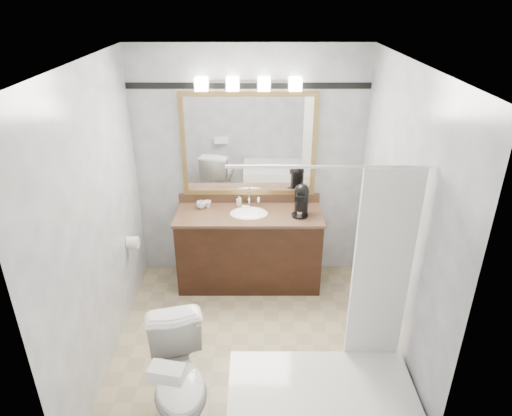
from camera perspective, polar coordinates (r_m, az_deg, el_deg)
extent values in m
cube|color=tan|center=(4.38, -1.00, -16.79)|extent=(2.40, 2.60, 0.01)
cube|color=white|center=(3.25, -1.36, 17.77)|extent=(2.40, 2.60, 0.01)
cube|color=silver|center=(4.84, -0.87, 5.14)|extent=(2.40, 0.01, 2.50)
cube|color=silver|center=(2.57, -1.70, -15.93)|extent=(2.40, 0.01, 2.50)
cube|color=silver|center=(3.87, -19.32, -2.02)|extent=(0.01, 2.60, 2.50)
cube|color=silver|center=(3.82, 17.24, -2.04)|extent=(0.01, 2.60, 2.50)
cube|color=black|center=(4.95, -0.85, -5.21)|extent=(1.50, 0.55, 0.82)
cube|color=brown|center=(4.74, -0.89, -0.81)|extent=(1.53, 0.58, 0.03)
cube|color=brown|center=(4.96, -0.85, 1.27)|extent=(1.53, 0.03, 0.10)
ellipsoid|color=white|center=(4.75, -0.89, -0.97)|extent=(0.44, 0.34, 0.14)
cube|color=#A38749|center=(4.60, -0.94, 14.09)|extent=(1.40, 0.04, 0.05)
cube|color=#A38749|center=(4.92, -0.86, 2.04)|extent=(1.40, 0.04, 0.05)
cube|color=#A38749|center=(4.79, -9.07, 7.76)|extent=(0.05, 0.04, 1.00)
cube|color=#A38749|center=(4.77, 7.31, 7.80)|extent=(0.05, 0.04, 1.00)
cube|color=white|center=(4.74, -0.90, 7.88)|extent=(1.30, 0.01, 1.00)
cube|color=silver|center=(4.56, -0.96, 15.60)|extent=(0.90, 0.05, 0.03)
cube|color=white|center=(4.55, -6.85, 15.14)|extent=(0.12, 0.12, 0.12)
cube|color=white|center=(4.52, -2.93, 15.22)|extent=(0.12, 0.12, 0.12)
cube|color=white|center=(4.52, 1.01, 15.24)|extent=(0.12, 0.12, 0.12)
cube|color=white|center=(4.53, 4.94, 15.19)|extent=(0.12, 0.12, 0.12)
cube|color=black|center=(4.60, -0.95, 15.04)|extent=(2.40, 0.01, 0.06)
cube|color=white|center=(3.61, 7.96, -23.88)|extent=(1.30, 0.72, 0.45)
cylinder|color=silver|center=(2.90, 9.09, 5.10)|extent=(1.30, 0.02, 0.02)
cube|color=white|center=(3.33, 15.40, -7.65)|extent=(0.40, 0.04, 1.55)
cylinder|color=white|center=(4.66, -15.14, -4.20)|extent=(0.11, 0.12, 0.12)
imported|color=white|center=(3.60, -9.45, -20.43)|extent=(0.59, 0.83, 0.76)
cube|color=white|center=(3.06, -11.07, -19.55)|extent=(0.24, 0.16, 0.09)
cylinder|color=black|center=(4.69, 5.50, -0.89)|extent=(0.17, 0.17, 0.02)
cylinder|color=black|center=(4.69, 5.70, 0.76)|extent=(0.14, 0.14, 0.25)
sphere|color=black|center=(4.64, 5.76, 2.14)|extent=(0.15, 0.15, 0.15)
cube|color=black|center=(4.59, 5.56, 1.29)|extent=(0.12, 0.12, 0.05)
cylinder|color=silver|center=(4.66, 5.47, -0.68)|extent=(0.06, 0.06, 0.06)
imported|color=white|center=(4.86, -6.89, 0.40)|extent=(0.12, 0.12, 0.08)
imported|color=white|center=(4.87, -6.08, 0.49)|extent=(0.09, 0.09, 0.07)
imported|color=white|center=(4.89, -2.17, 0.93)|extent=(0.06, 0.06, 0.11)
cube|color=beige|center=(4.84, -1.32, 0.12)|extent=(0.08, 0.06, 0.02)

